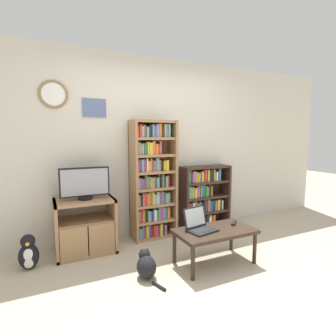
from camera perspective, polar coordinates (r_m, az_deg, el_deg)
The scene contains 11 objects.
ground_plane at distance 2.87m, azimuth 10.62°, elevation -23.79°, with size 18.00×18.00×0.00m, color #BCAD93.
wall_back at distance 3.92m, azimuth -3.52°, elevation 4.58°, with size 6.86×0.09×2.60m.
tv_stand at distance 3.52m, azimuth -17.56°, elevation -11.90°, with size 0.72×0.49×0.68m.
television at distance 3.38m, azimuth -17.66°, elevation -3.22°, with size 0.59×0.18×0.40m.
bookshelf_tall at distance 3.76m, azimuth -3.58°, elevation -2.83°, with size 0.63×0.32×1.68m.
bookshelf_short at distance 4.25m, azimuth 7.49°, elevation -6.31°, with size 0.82×0.27×1.00m.
coffee_table at distance 3.13m, azimuth 10.14°, elevation -13.86°, with size 0.91×0.50×0.40m.
laptop at distance 3.06m, azimuth 6.79°, elevation -12.13°, with size 0.36×0.33×0.25m.
remote_near_laptop at distance 3.35m, azimuth 14.14°, elevation -11.53°, with size 0.15×0.14×0.02m.
cat at distance 2.91m, azimuth -4.78°, elevation -20.34°, with size 0.22×0.45×0.29m.
penguin_figurine at distance 3.39m, azimuth -28.09°, elevation -16.10°, with size 0.21×0.19×0.39m.
Camera 1 is at (-1.49, -1.98, 1.45)m, focal length 28.00 mm.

